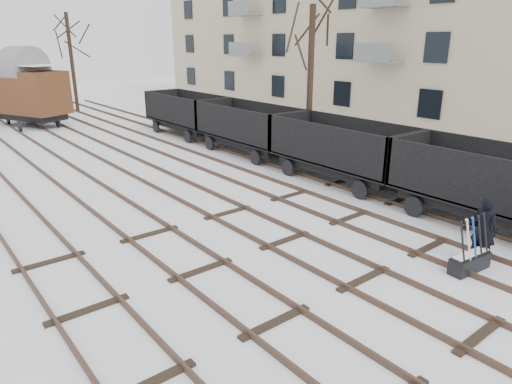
# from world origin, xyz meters

# --- Properties ---
(ground) EXTENTS (120.00, 120.00, 0.00)m
(ground) POSITION_xyz_m (0.00, 0.00, 0.00)
(ground) COLOR white
(ground) RESTS_ON ground
(tracks) EXTENTS (13.90, 52.00, 0.16)m
(tracks) POSITION_xyz_m (-0.00, 13.67, 0.07)
(tracks) COLOR black
(tracks) RESTS_ON ground
(apartment_block) EXTENTS (10.12, 45.00, 16.10)m
(apartment_block) POSITION_xyz_m (19.95, 14.00, 8.05)
(apartment_block) COLOR #C5B197
(apartment_block) RESTS_ON ground
(ground_frame) EXTENTS (1.33, 0.54, 1.49)m
(ground_frame) POSITION_xyz_m (2.57, -1.42, 0.28)
(ground_frame) COLOR black
(ground_frame) RESTS_ON ground
(worker) EXTENTS (0.46, 0.70, 1.90)m
(worker) POSITION_xyz_m (3.32, -1.32, 0.95)
(worker) COLOR black
(worker) RESTS_ON ground
(freight_wagon_a) EXTENTS (2.54, 6.35, 2.59)m
(freight_wagon_a) POSITION_xyz_m (6.00, -0.27, 0.99)
(freight_wagon_a) COLOR black
(freight_wagon_a) RESTS_ON ground
(freight_wagon_b) EXTENTS (2.54, 6.35, 2.59)m
(freight_wagon_b) POSITION_xyz_m (6.00, 6.13, 0.99)
(freight_wagon_b) COLOR black
(freight_wagon_b) RESTS_ON ground
(freight_wagon_c) EXTENTS (2.54, 6.35, 2.59)m
(freight_wagon_c) POSITION_xyz_m (6.00, 12.53, 0.99)
(freight_wagon_c) COLOR black
(freight_wagon_c) RESTS_ON ground
(freight_wagon_d) EXTENTS (2.54, 6.35, 2.59)m
(freight_wagon_d) POSITION_xyz_m (6.00, 18.93, 0.99)
(freight_wagon_d) COLOR black
(freight_wagon_d) RESTS_ON ground
(box_van_wagon) EXTENTS (4.91, 6.21, 4.20)m
(box_van_wagon) POSITION_xyz_m (-0.89, 28.52, 2.45)
(box_van_wagon) COLOR black
(box_van_wagon) RESTS_ON ground
(tree_near) EXTENTS (0.30, 0.30, 7.37)m
(tree_near) POSITION_xyz_m (7.53, 9.63, 3.68)
(tree_near) COLOR black
(tree_near) RESTS_ON ground
(tree_far_right) EXTENTS (0.30, 0.30, 7.87)m
(tree_far_right) POSITION_xyz_m (3.84, 33.34, 3.94)
(tree_far_right) COLOR black
(tree_far_right) RESTS_ON ground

